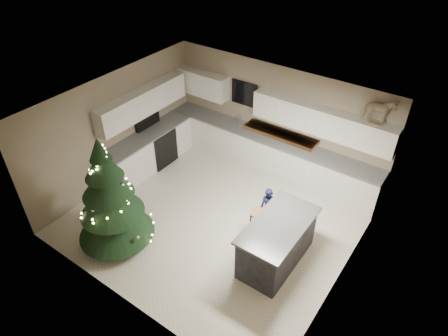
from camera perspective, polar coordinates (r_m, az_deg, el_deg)
The scene contains 8 objects.
ground_plane at distance 8.61m, azimuth -1.36°, elevation -7.30°, with size 5.50×5.50×0.00m, color beige.
room_shell at distance 7.49m, azimuth -1.40°, elevation 2.32°, with size 5.52×5.02×2.61m.
cabinetry at distance 9.60m, azimuth 0.04°, elevation 3.78°, with size 5.50×3.20×2.00m.
island at distance 7.54m, azimuth 7.57°, elevation -10.49°, with size 0.90×1.70×0.95m.
bar_stool at distance 7.94m, azimuth 5.00°, elevation -7.22°, with size 0.34×0.34×0.64m.
christmas_tree at distance 7.77m, azimuth -15.87°, elevation -4.82°, with size 1.52×1.47×2.43m.
toddler at distance 8.20m, azimuth 6.33°, elevation -5.74°, with size 0.34×0.22×0.94m, color black.
rocking_horse at distance 8.29m, azimuth 21.14°, elevation 7.63°, with size 0.68×0.49×0.54m.
Camera 1 is at (3.74, -4.94, 5.97)m, focal length 32.00 mm.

